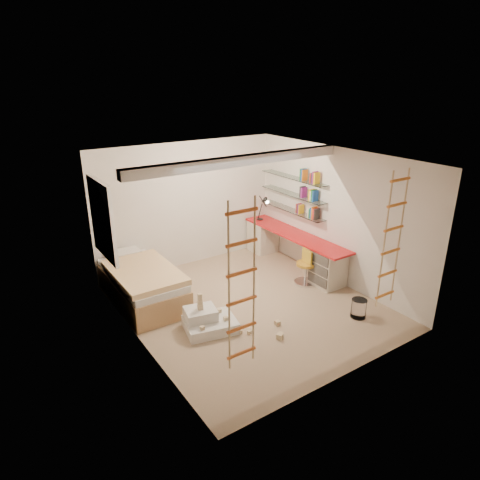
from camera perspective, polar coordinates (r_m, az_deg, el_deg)
floor at (r=7.64m, az=1.27°, el=-8.75°), size 4.50×4.50×0.00m
ceiling_beam at (r=6.99m, az=0.00°, el=10.53°), size 4.00×0.18×0.16m
window_frame at (r=7.50m, az=-17.90°, el=2.58°), size 0.06×1.15×1.35m
window_blind at (r=7.51m, az=-17.61°, el=2.63°), size 0.02×1.00×1.20m
rope_ladder_left at (r=4.98m, az=0.22°, el=-6.27°), size 0.41×0.04×2.13m
rope_ladder_right at (r=6.74m, az=19.61°, el=-0.02°), size 0.41×0.04×2.13m
waste_bin at (r=7.51m, az=15.55°, el=-8.78°), size 0.26×0.26×0.32m
desk at (r=9.04m, az=7.08°, el=-1.16°), size 0.56×2.80×0.75m
shelves at (r=8.98m, az=7.03°, el=6.08°), size 0.25×1.80×0.71m
bed at (r=7.85m, az=-12.90°, el=-5.74°), size 1.02×2.00×0.69m
task_lamp at (r=9.47m, az=3.29°, el=4.71°), size 0.14×0.36×0.57m
swivel_chair at (r=8.38m, az=8.75°, el=-4.13°), size 0.47×0.47×0.72m
play_platform at (r=6.95m, az=-4.34°, el=-10.79°), size 0.91×0.78×0.35m
toy_blocks at (r=6.85m, az=-0.86°, el=-10.48°), size 1.28×1.02×0.62m
books at (r=8.96m, az=7.05°, el=6.56°), size 0.14×0.70×0.92m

